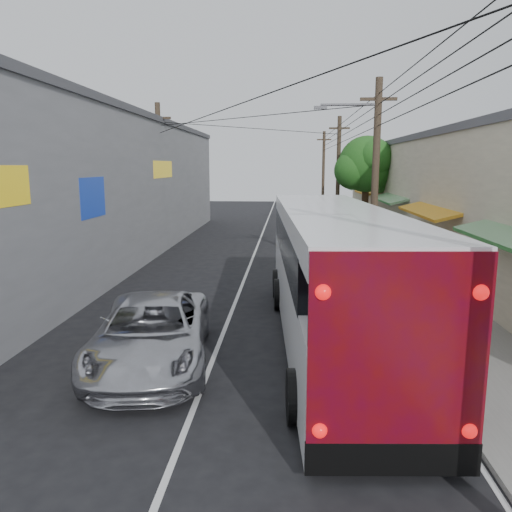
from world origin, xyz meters
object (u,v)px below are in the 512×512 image
(coach_bus, at_px, (332,274))
(pedestrian_far, at_px, (380,264))
(jeepney, at_px, (152,333))
(parked_car_far, at_px, (314,218))
(pedestrian_near, at_px, (382,267))
(parked_suv, at_px, (343,243))
(parked_car_mid, at_px, (319,227))

(coach_bus, xyz_separation_m, pedestrian_far, (2.41, 6.17, -0.94))
(jeepney, height_order, parked_car_far, jeepney)
(parked_car_far, bearing_deg, pedestrian_far, -84.00)
(pedestrian_near, bearing_deg, parked_suv, -87.77)
(parked_car_far, bearing_deg, parked_car_mid, -88.80)
(jeepney, relative_size, pedestrian_near, 3.55)
(coach_bus, relative_size, parked_car_far, 2.67)
(parked_suv, relative_size, pedestrian_far, 3.67)
(pedestrian_near, bearing_deg, jeepney, 43.38)
(parked_suv, bearing_deg, pedestrian_far, -81.31)
(parked_car_far, xyz_separation_m, pedestrian_far, (1.60, -19.06, 0.15))
(parked_car_mid, bearing_deg, parked_car_far, 93.46)
(coach_bus, distance_m, jeepney, 4.91)
(jeepney, bearing_deg, parked_car_mid, 68.39)
(parked_suv, xyz_separation_m, pedestrian_near, (0.80, -6.23, 0.06))
(parked_suv, height_order, pedestrian_far, pedestrian_far)
(jeepney, relative_size, parked_car_mid, 1.26)
(parked_car_mid, xyz_separation_m, parked_car_far, (0.00, 5.82, 0.02))
(pedestrian_far, bearing_deg, parked_suv, -56.82)
(coach_bus, height_order, jeepney, coach_bus)
(coach_bus, height_order, parked_suv, coach_bus)
(coach_bus, bearing_deg, parked_suv, 78.91)
(jeepney, xyz_separation_m, pedestrian_near, (6.80, 7.68, 0.13))
(pedestrian_far, bearing_deg, jeepney, 75.31)
(parked_suv, xyz_separation_m, parked_car_mid, (-0.80, 7.43, -0.10))
(parked_suv, height_order, parked_car_far, parked_suv)
(jeepney, bearing_deg, parked_car_far, 71.24)
(parked_suv, bearing_deg, parked_car_far, 94.31)
(coach_bus, height_order, pedestrian_far, coach_bus)
(parked_suv, bearing_deg, pedestrian_near, -81.83)
(jeepney, xyz_separation_m, parked_car_mid, (5.20, 21.34, -0.02))
(pedestrian_near, xyz_separation_m, pedestrian_far, (0.00, 0.42, 0.01))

